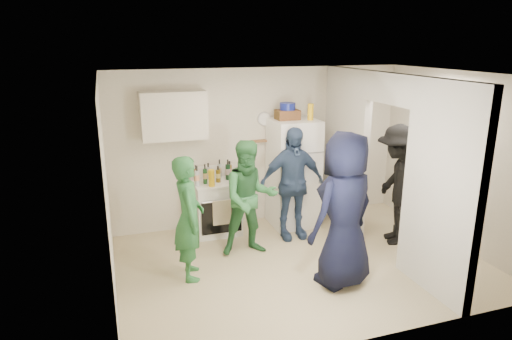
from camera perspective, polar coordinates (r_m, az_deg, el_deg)
The scene contains 35 objects.
floor at distance 6.31m, azimuth 5.70°, elevation -11.53°, with size 4.80×4.80×0.00m, color #C4B68A.
wall_back at distance 7.37m, azimuth 0.61°, elevation 2.98°, with size 4.80×4.80×0.00m, color silver.
wall_front at distance 4.44m, azimuth 15.13°, elevation -6.50°, with size 4.80×4.80×0.00m, color silver.
wall_left at distance 5.35m, azimuth -18.11°, elevation -2.87°, with size 3.40×3.40×0.00m, color silver.
wall_right at distance 7.15m, azimuth 23.85°, elevation 1.19°, with size 3.40×3.40×0.00m, color silver.
ceiling at distance 5.62m, azimuth 6.42°, elevation 11.73°, with size 4.80×4.80×0.00m, color white.
partition_pier_back at distance 7.32m, azimuth 11.08°, elevation 2.59°, with size 0.12×1.20×2.50m, color silver.
partition_pier_front at distance 5.59m, azimuth 22.11°, elevation -2.48°, with size 0.12×1.20×2.50m, color silver.
partition_header at distance 6.23m, azimuth 16.59°, elevation 9.74°, with size 0.12×1.00×0.40m, color silver.
stove at distance 7.09m, azimuth -4.91°, elevation -4.64°, with size 0.70×0.59×0.84m, color white.
upper_cabinet at distance 6.76m, azimuth -10.24°, elevation 6.73°, with size 0.95×0.34×0.70m, color silver.
fridge at distance 7.29m, azimuth 4.68°, elevation -0.38°, with size 0.71×0.69×1.72m, color white.
wicker_basket at distance 7.10m, azimuth 3.94°, elevation 6.91°, with size 0.35×0.25×0.15m, color brown.
blue_bowl at distance 7.08m, azimuth 3.96°, elevation 7.95°, with size 0.24×0.24×0.11m, color navy.
yellow_cup_stack_top at distance 7.08m, azimuth 6.83°, elevation 7.22°, with size 0.09×0.09×0.25m, color yellow.
wall_clock at distance 7.28m, azimuth 1.04°, elevation 6.43°, with size 0.22×0.22×0.03m, color white.
spice_shelf at distance 7.30m, azimuth 0.74°, elevation 3.66°, with size 0.35×0.08×0.03m, color olive.
nook_window at distance 7.20m, azimuth 23.04°, elevation 4.65°, with size 0.03×0.70×0.80m, color black.
nook_window_frame at distance 7.19m, azimuth 22.95°, elevation 4.64°, with size 0.04×0.76×0.86m, color white.
nook_valance at distance 7.12m, azimuth 23.10°, elevation 7.39°, with size 0.04×0.82×0.18m, color white.
yellow_cup_stack_stove at distance 6.68m, azimuth -5.58°, elevation -1.01°, with size 0.09×0.09×0.25m, color gold.
red_cup at distance 6.80m, azimuth -2.81°, elevation -1.22°, with size 0.09×0.09×0.12m, color red.
person_green_left at distance 5.71m, azimuth -8.40°, elevation -5.96°, with size 0.58×0.38×1.58m, color #317C3A.
person_green_center at distance 6.27m, azimuth -0.78°, elevation -3.56°, with size 0.79×0.61×1.62m, color #337543.
person_denim at distance 6.80m, azimuth 4.52°, elevation -1.69°, with size 1.00×0.42×1.70m, color navy.
person_navy at distance 5.53m, azimuth 11.00°, elevation -4.98°, with size 0.93×0.61×1.91m, color black.
person_nook at distance 6.92m, azimuth 17.22°, elevation -1.78°, with size 1.14×0.66×1.76m, color black.
bottle_a at distance 6.96m, azimuth -7.52°, elevation -0.38°, with size 0.06×0.06×0.25m, color brown.
bottle_b at distance 6.81m, azimuth -6.39°, elevation -0.49°, with size 0.06×0.06×0.30m, color #184921.
bottle_c at distance 7.03m, azimuth -5.98°, elevation -0.14°, with size 0.06×0.06×0.26m, color #ABB0B9.
bottle_d at distance 6.87m, azimuth -4.76°, elevation -0.49°, with size 0.07×0.07×0.26m, color brown.
bottle_e at distance 7.12m, azimuth -4.58°, elevation 0.21°, with size 0.06×0.06×0.28m, color #ABB6BD.
bottle_f at distance 6.97m, azimuth -3.54°, elevation 0.06°, with size 0.07×0.07×0.32m, color #13341D.
bottle_g at distance 7.12m, azimuth -3.31°, elevation 0.14°, with size 0.07×0.07×0.26m, color brown.
bottle_h at distance 6.72m, azimuth -7.39°, elevation -0.72°, with size 0.07×0.07×0.30m, color #AFB3BB.
Camera 1 is at (-2.34, -5.09, 2.90)m, focal length 32.00 mm.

